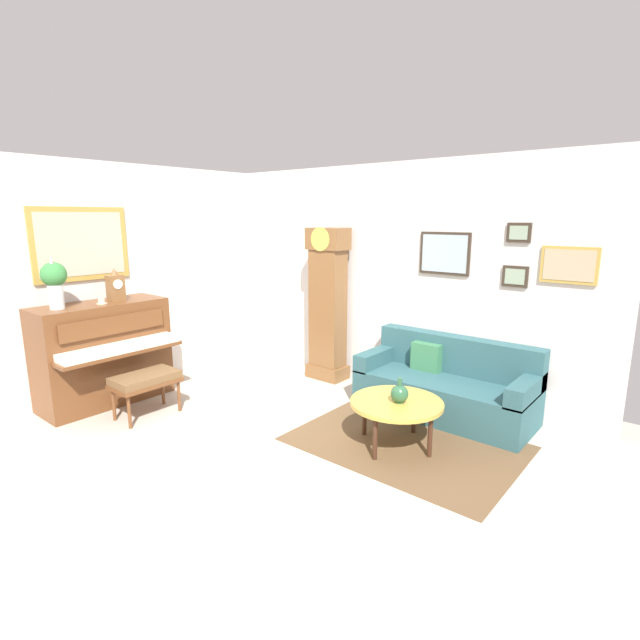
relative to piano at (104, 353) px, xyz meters
name	(u,v)px	position (x,y,z in m)	size (l,w,h in m)	color
ground_plane	(252,455)	(2.23, 0.25, -0.65)	(6.40, 6.00, 0.10)	#B2A899
wall_left	(102,279)	(-0.37, 0.24, 0.81)	(0.13, 4.90, 2.80)	silver
wall_back	(391,278)	(2.25, 2.65, 0.80)	(5.30, 0.13, 2.80)	silver
area_rug	(405,443)	(3.28, 1.30, -0.60)	(2.10, 1.50, 0.01)	brown
piano	(104,353)	(0.00, 0.00, 0.00)	(0.87, 1.44, 1.19)	brown
piano_bench	(146,381)	(0.74, 0.07, -0.20)	(0.42, 0.70, 0.48)	brown
grandfather_clock	(328,308)	(1.47, 2.34, 0.36)	(0.52, 0.34, 2.03)	brown
couch	(446,386)	(3.24, 2.23, -0.29)	(1.90, 0.80, 0.84)	#2D565B
coffee_table	(397,404)	(3.22, 1.20, -0.18)	(0.88, 0.88, 0.45)	gold
mantel_clock	(115,286)	(0.00, 0.21, 0.76)	(0.13, 0.18, 0.38)	brown
flower_vase	(54,280)	(0.00, -0.45, 0.90)	(0.26, 0.26, 0.58)	silver
teacup	(102,302)	(0.07, 0.00, 0.61)	(0.12, 0.12, 0.06)	beige
green_jug	(399,394)	(3.26, 1.19, -0.06)	(0.17, 0.17, 0.24)	#234C33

